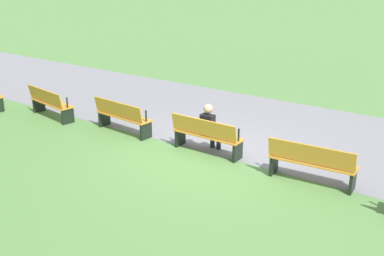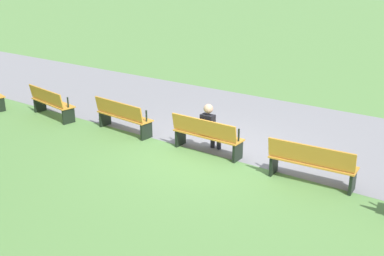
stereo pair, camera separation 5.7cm
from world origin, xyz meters
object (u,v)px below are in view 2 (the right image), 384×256
at_px(bench_5, 311,162).
at_px(person_seated, 210,126).
at_px(bench_2, 51,102).
at_px(bench_4, 206,135).
at_px(bench_3, 122,116).

height_order(bench_5, person_seated, person_seated).
bearing_deg(bench_5, bench_2, 177.87).
height_order(bench_2, bench_4, same).
distance_m(bench_4, bench_5, 2.61).
relative_size(bench_3, person_seated, 1.48).
bearing_deg(bench_3, bench_2, -169.40).
distance_m(bench_2, bench_3, 2.61).
bearing_deg(bench_2, bench_4, 12.73).
bearing_deg(person_seated, bench_3, -174.77).
relative_size(bench_3, bench_5, 1.00).
xyz_separation_m(bench_2, bench_4, (5.20, 0.38, 0.00)).
height_order(bench_3, bench_4, same).
xyz_separation_m(bench_3, bench_4, (2.61, 0.10, 0.00)).
height_order(bench_4, bench_5, same).
height_order(bench_3, person_seated, person_seated).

